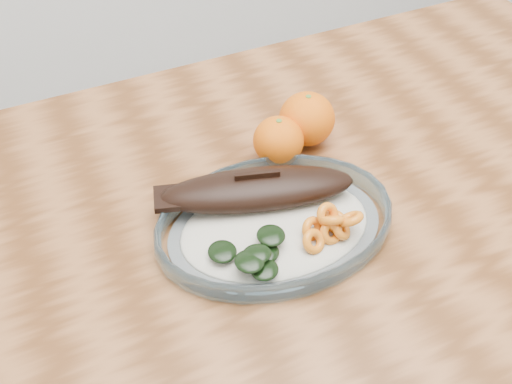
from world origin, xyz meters
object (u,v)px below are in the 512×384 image
plated_meal (274,220)px  orange_right (278,141)px  dining_table (334,240)px  orange_left (307,119)px

plated_meal → orange_right: 0.14m
plated_meal → orange_right: (0.07, 0.13, 0.02)m
dining_table → plated_meal: bearing=-167.7°
dining_table → plated_meal: (-0.11, -0.03, 0.12)m
plated_meal → orange_left: size_ratio=7.26×
orange_left → orange_right: size_ratio=1.13×
plated_meal → orange_left: bearing=54.5°
dining_table → orange_right: 0.18m
orange_left → orange_right: 0.06m
dining_table → orange_left: 0.19m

